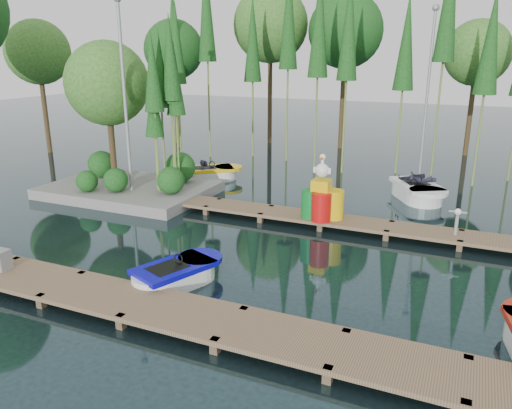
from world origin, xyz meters
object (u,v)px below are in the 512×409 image
at_px(boat_blue, 176,275).
at_px(boat_yellow_far, 210,174).
at_px(drum_cluster, 321,200).
at_px(utility_cabinet, 1,260).
at_px(island, 122,111).
at_px(yellow_barrel, 334,205).

height_order(boat_blue, boat_yellow_far, boat_yellow_far).
relative_size(boat_yellow_far, drum_cluster, 1.38).
relative_size(utility_cabinet, drum_cluster, 0.24).
distance_m(boat_yellow_far, drum_cluster, 7.39).
bearing_deg(island, boat_yellow_far, 56.16).
distance_m(island, drum_cluster, 8.59).
distance_m(yellow_barrel, drum_cluster, 0.42).
xyz_separation_m(utility_cabinet, yellow_barrel, (6.34, 7.00, 0.21)).
xyz_separation_m(boat_blue, utility_cabinet, (-3.99, -1.53, 0.31)).
height_order(island, yellow_barrel, island).
height_order(boat_blue, utility_cabinet, utility_cabinet).
height_order(utility_cabinet, yellow_barrel, yellow_barrel).
bearing_deg(drum_cluster, utility_cabinet, -131.12).
distance_m(boat_blue, drum_cluster, 5.72).
xyz_separation_m(boat_yellow_far, utility_cabinet, (0.22, -10.83, 0.26)).
bearing_deg(yellow_barrel, utility_cabinet, -132.18).
bearing_deg(utility_cabinet, drum_cluster, 48.88).
bearing_deg(boat_blue, utility_cabinet, -137.08).
relative_size(boat_yellow_far, yellow_barrel, 3.09).
bearing_deg(utility_cabinet, island, 106.12).
bearing_deg(boat_blue, island, 156.84).
bearing_deg(utility_cabinet, boat_yellow_far, 91.14).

